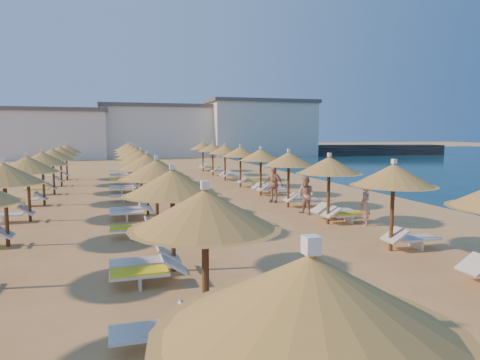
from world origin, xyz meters
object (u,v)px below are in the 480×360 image
object	(u,v)px
parasol_row_west	(147,163)
beachgoer_a	(365,205)
jetty	(344,150)
beachgoer_b	(306,195)
parasol_row_east	(289,160)
beachgoer_c	(273,184)

from	to	relation	value
parasol_row_west	beachgoer_a	distance (m)	8.91
beachgoer_a	parasol_row_west	bearing A→B (deg)	-106.83
jetty	beachgoer_b	bearing A→B (deg)	-111.30
jetty	parasol_row_east	distance (m)	47.54
parasol_row_east	beachgoer_a	xyz separation A→B (m)	(1.22, -4.39, -1.42)
parasol_row_west	jetty	bearing A→B (deg)	50.59
parasol_row_west	beachgoer_b	size ratio (longest dim) A/B	24.92
jetty	beachgoer_c	xyz separation A→B (m)	(-26.32, -38.10, 0.15)
parasol_row_west	parasol_row_east	bearing A→B (deg)	0.00
jetty	beachgoer_a	size ratio (longest dim) A/B	19.26
parasol_row_east	parasol_row_west	size ratio (longest dim) A/B	1.00
beachgoer_b	beachgoer_a	distance (m)	2.86
parasol_row_west	beachgoer_a	size ratio (longest dim) A/B	26.12
jetty	parasol_row_west	world-z (taller)	parasol_row_west
parasol_row_west	beachgoer_a	xyz separation A→B (m)	(7.62, -4.39, -1.42)
parasol_row_west	beachgoer_c	world-z (taller)	parasol_row_west
parasol_row_west	beachgoer_b	distance (m)	6.82
jetty	beachgoer_c	bearing A→B (deg)	-113.68
beachgoer_c	beachgoer_b	xyz separation A→B (m)	(0.16, -3.34, -0.08)
beachgoer_b	beachgoer_c	bearing A→B (deg)	159.97
beachgoer_b	parasol_row_east	bearing A→B (deg)	158.17
parasol_row_east	beachgoer_a	world-z (taller)	parasol_row_east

